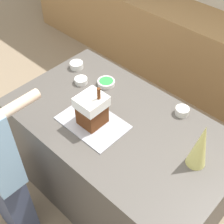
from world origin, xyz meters
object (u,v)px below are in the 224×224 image
object	(u,v)px
decorative_tree	(201,146)
candy_bowl_center_rear	(81,80)
baking_tray	(93,122)
candy_bowl_beside_tree	(182,111)
gingerbread_house	(92,110)
candy_bowl_far_right	(106,82)
candy_bowl_front_corner	(76,65)

from	to	relation	value
decorative_tree	candy_bowl_center_rear	size ratio (longest dim) A/B	3.27
baking_tray	candy_bowl_beside_tree	xyz separation A→B (m)	(0.41, 0.51, 0.03)
baking_tray	gingerbread_house	world-z (taller)	gingerbread_house
candy_bowl_far_right	candy_bowl_front_corner	world-z (taller)	candy_bowl_front_corner
candy_bowl_beside_tree	candy_bowl_center_rear	xyz separation A→B (m)	(-0.80, -0.27, -0.01)
candy_bowl_front_corner	candy_bowl_far_right	bearing A→B (deg)	2.39
candy_bowl_front_corner	candy_bowl_center_rear	world-z (taller)	candy_bowl_front_corner
baking_tray	candy_bowl_far_right	world-z (taller)	candy_bowl_far_right
baking_tray	candy_bowl_center_rear	bearing A→B (deg)	147.60
decorative_tree	candy_bowl_center_rear	bearing A→B (deg)	177.95
candy_bowl_beside_tree	candy_bowl_front_corner	bearing A→B (deg)	-170.94
baking_tray	candy_bowl_center_rear	distance (m)	0.46
baking_tray	decorative_tree	bearing A→B (deg)	16.01
decorative_tree	gingerbread_house	bearing A→B (deg)	-164.00
candy_bowl_far_right	candy_bowl_beside_tree	distance (m)	0.65
candy_bowl_center_rear	baking_tray	bearing A→B (deg)	-32.40
candy_bowl_far_right	candy_bowl_center_rear	distance (m)	0.21
decorative_tree	candy_bowl_far_right	bearing A→B (deg)	170.18
gingerbread_house	candy_bowl_far_right	size ratio (longest dim) A/B	2.30
gingerbread_house	candy_bowl_beside_tree	distance (m)	0.66
baking_tray	gingerbread_house	size ratio (longest dim) A/B	1.48
candy_bowl_front_corner	gingerbread_house	bearing A→B (deg)	-32.26
candy_bowl_far_right	candy_bowl_front_corner	bearing A→B (deg)	-177.61
candy_bowl_far_right	gingerbread_house	bearing A→B (deg)	-58.61
candy_bowl_far_right	candy_bowl_front_corner	size ratio (longest dim) A/B	1.24
gingerbread_house	candy_bowl_far_right	world-z (taller)	gingerbread_house
candy_bowl_beside_tree	gingerbread_house	bearing A→B (deg)	-128.57
gingerbread_house	candy_bowl_far_right	bearing A→B (deg)	121.39
baking_tray	candy_bowl_center_rear	xyz separation A→B (m)	(-0.39, 0.25, 0.02)
baking_tray	decorative_tree	distance (m)	0.77
candy_bowl_beside_tree	candy_bowl_center_rear	size ratio (longest dim) A/B	0.97
gingerbread_house	candy_bowl_front_corner	xyz separation A→B (m)	(-0.57, 0.36, -0.10)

